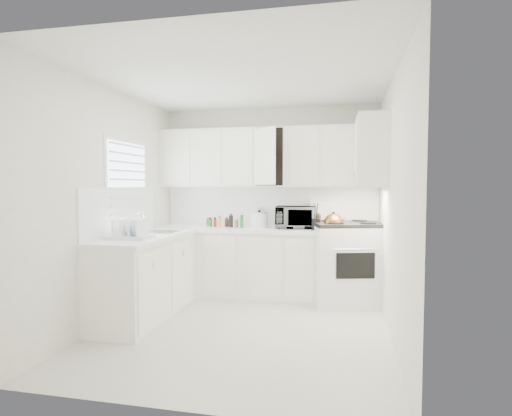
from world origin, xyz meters
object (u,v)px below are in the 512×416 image
(stove, at_px, (348,252))
(tea_kettle, at_px, (333,221))
(rice_cooker, at_px, (259,219))
(microwave, at_px, (296,215))
(dish_rack, at_px, (130,227))
(utensil_crock, at_px, (316,216))

(stove, bearing_deg, tea_kettle, -152.95)
(tea_kettle, distance_m, rice_cooker, 1.01)
(microwave, bearing_deg, stove, -10.75)
(microwave, relative_size, dish_rack, 1.19)
(rice_cooker, bearing_deg, tea_kettle, -28.93)
(stove, xyz_separation_m, tea_kettle, (-0.18, -0.16, 0.40))
(tea_kettle, relative_size, utensil_crock, 0.82)
(microwave, bearing_deg, utensil_crock, -32.01)
(microwave, bearing_deg, rice_cooker, 176.93)
(stove, xyz_separation_m, utensil_crock, (-0.41, -0.07, 0.46))
(stove, bearing_deg, rice_cooker, 162.79)
(utensil_crock, bearing_deg, rice_cooker, 170.91)
(utensil_crock, relative_size, dish_rack, 0.79)
(tea_kettle, bearing_deg, microwave, 168.04)
(tea_kettle, xyz_separation_m, rice_cooker, (-0.99, 0.21, -0.00))
(stove, relative_size, rice_cooker, 5.61)
(rice_cooker, bearing_deg, microwave, -14.95)
(rice_cooker, xyz_separation_m, utensil_crock, (0.77, -0.12, 0.06))
(utensil_crock, bearing_deg, dish_rack, -146.41)
(rice_cooker, bearing_deg, stove, -19.39)
(stove, xyz_separation_m, dish_rack, (-2.31, -1.34, 0.40))
(tea_kettle, relative_size, dish_rack, 0.65)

